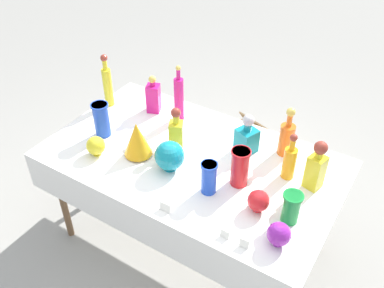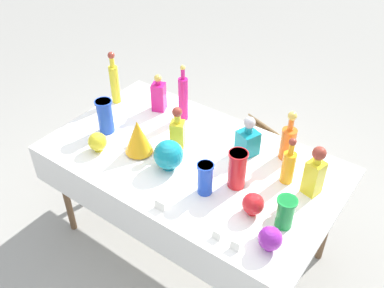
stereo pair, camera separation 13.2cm
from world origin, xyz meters
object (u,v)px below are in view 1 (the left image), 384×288
Objects in this scene: tall_bottle_3 at (107,84)px; slender_vase_2 at (240,166)px; square_decanter_3 at (153,96)px; slender_vase_0 at (209,177)px; square_decanter_0 at (316,167)px; round_bowl_0 at (170,156)px; tall_bottle_2 at (290,161)px; square_decanter_2 at (247,137)px; round_bowl_3 at (279,234)px; round_bowl_2 at (96,146)px; tall_bottle_1 at (287,137)px; square_decanter_1 at (176,131)px; round_bowl_1 at (258,201)px; cardboard_box_behind_left at (249,145)px; slender_vase_3 at (101,119)px; tall_bottle_0 at (179,98)px; slender_vase_1 at (291,207)px; fluted_vase_0 at (137,139)px.

tall_bottle_3 reaches higher than slender_vase_2.
square_decanter_3 reaches higher than slender_vase_0.
square_decanter_0 is 0.79m from round_bowl_0.
tall_bottle_2 reaches higher than square_decanter_2.
slender_vase_0 is 0.47m from round_bowl_3.
slender_vase_0 is 0.84× the size of slender_vase_2.
round_bowl_2 is 1.17m from round_bowl_3.
tall_bottle_1 is 0.92m from square_decanter_3.
round_bowl_1 is (0.64, -0.22, -0.05)m from square_decanter_1.
tall_bottle_3 is at bearing -161.79° from square_decanter_3.
tall_bottle_2 is at bearing -55.54° from cardboard_box_behind_left.
square_decanter_1 is 0.48m from slender_vase_3.
tall_bottle_3 is at bearing -129.97° from cardboard_box_behind_left.
tall_bottle_2 is at bearing -8.02° from square_decanter_3.
square_decanter_1 is 2.28× the size of round_bowl_2.
round_bowl_0 is 0.46m from round_bowl_2.
tall_bottle_1 reaches higher than round_bowl_0.
tall_bottle_0 is 0.61m from round_bowl_2.
square_decanter_1 is at bearing 17.49° from slender_vase_3.
slender_vase_1 is 1.58m from cardboard_box_behind_left.
slender_vase_0 is (0.51, -0.48, -0.06)m from tall_bottle_0.
tall_bottle_2 is 1.30× the size of slender_vase_3.
round_bowl_2 is (-0.82, -0.22, -0.06)m from slender_vase_2.
tall_bottle_0 reaches higher than slender_vase_1.
cardboard_box_behind_left is (0.06, 0.99, -0.74)m from square_decanter_1.
square_decanter_3 is 0.56m from round_bowl_2.
round_bowl_1 is at bearing 3.20° from slender_vase_0.
tall_bottle_0 is 1.10m from cardboard_box_behind_left.
square_decanter_2 is (1.02, 0.04, -0.06)m from tall_bottle_3.
round_bowl_3 is (0.73, -0.17, -0.03)m from round_bowl_0.
square_decanter_1 is 1.23× the size of slender_vase_3.
round_bowl_3 is at bearing -86.77° from slender_vase_1.
slender_vase_2 is (0.61, -0.34, -0.04)m from tall_bottle_0.
tall_bottle_3 is 0.61m from fluted_vase_0.
square_decanter_2 is 0.29m from slender_vase_2.
square_decanter_3 is at bearing 18.21° from tall_bottle_3.
slender_vase_3 reaches higher than round_bowl_3.
slender_vase_1 is 0.17m from round_bowl_3.
slender_vase_3 is 1.28m from round_bowl_3.
square_decanter_0 is at bearing -38.01° from tall_bottle_1.
tall_bottle_0 is 0.30m from square_decanter_1.
round_bowl_1 is at bearing -18.64° from square_decanter_1.
square_decanter_2 is at bearing 52.33° from round_bowl_0.
slender_vase_3 reaches higher than round_bowl_2.
slender_vase_3 reaches higher than cardboard_box_behind_left.
cardboard_box_behind_left is at bearing 111.22° from square_decanter_2.
slender_vase_3 is (-0.46, -0.14, 0.00)m from square_decanter_1.
round_bowl_0 is (-0.39, -0.10, -0.03)m from slender_vase_2.
cardboard_box_behind_left is at bearing 80.14° from fluted_vase_0.
square_decanter_2 is 0.89m from slender_vase_3.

